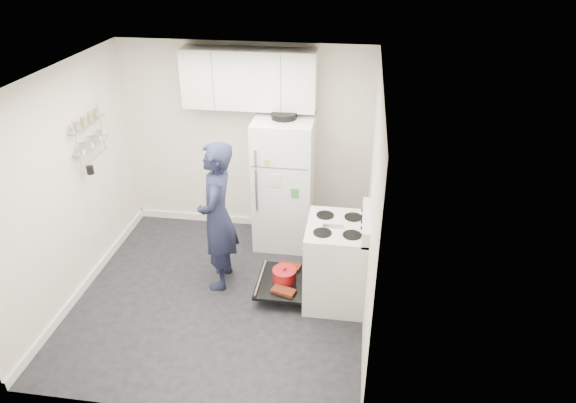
% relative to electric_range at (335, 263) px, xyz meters
% --- Properties ---
extents(room, '(3.21, 3.21, 2.51)m').
position_rel_electric_range_xyz_m(room, '(-1.29, -0.12, 0.74)').
color(room, black).
rests_on(room, ground).
extents(electric_range, '(0.66, 0.76, 1.10)m').
position_rel_electric_range_xyz_m(electric_range, '(0.00, 0.00, 0.00)').
color(electric_range, silver).
rests_on(electric_range, ground).
extents(open_oven_door, '(0.55, 0.71, 0.22)m').
position_rel_electric_range_xyz_m(open_oven_door, '(-0.58, 0.01, -0.28)').
color(open_oven_door, black).
rests_on(open_oven_door, ground).
extents(refrigerator, '(0.72, 0.74, 1.77)m').
position_rel_electric_range_xyz_m(refrigerator, '(-0.72, 1.10, 0.39)').
color(refrigerator, white).
rests_on(refrigerator, ground).
extents(upper_cabinets, '(1.60, 0.33, 0.70)m').
position_rel_electric_range_xyz_m(upper_cabinets, '(-1.16, 1.28, 1.63)').
color(upper_cabinets, silver).
rests_on(upper_cabinets, room).
extents(wall_shelf_rack, '(0.14, 0.60, 0.61)m').
position_rel_electric_range_xyz_m(wall_shelf_rack, '(-2.78, 0.34, 1.21)').
color(wall_shelf_rack, '#B2B2B7').
rests_on(wall_shelf_rack, room).
extents(person, '(0.47, 0.67, 1.75)m').
position_rel_electric_range_xyz_m(person, '(-1.32, 0.11, 0.41)').
color(person, '#171C35').
rests_on(person, ground).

